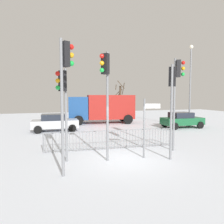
{
  "coord_description": "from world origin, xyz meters",
  "views": [
    {
      "loc": [
        -3.47,
        -9.01,
        2.98
      ],
      "look_at": [
        0.52,
        3.57,
        1.98
      ],
      "focal_mm": 33.39,
      "sensor_mm": 36.0,
      "label": 1
    }
  ],
  "objects_px": {
    "bare_tree_left": "(120,99)",
    "delivery_truck": "(102,107)",
    "traffic_light_mid_left": "(65,77)",
    "car_green_far": "(182,120)",
    "traffic_light_foreground_right": "(106,82)",
    "street_lamp": "(190,78)",
    "traffic_light_rear_left": "(63,94)",
    "traffic_light_mid_right": "(172,90)",
    "direction_sign_post": "(146,125)",
    "car_silver_trailing": "(55,122)",
    "traffic_light_rear_right": "(177,84)"
  },
  "relations": [
    {
      "from": "traffic_light_foreground_right",
      "to": "bare_tree_left",
      "type": "height_order",
      "value": "bare_tree_left"
    },
    {
      "from": "traffic_light_mid_right",
      "to": "bare_tree_left",
      "type": "relative_size",
      "value": 0.85
    },
    {
      "from": "traffic_light_foreground_right",
      "to": "bare_tree_left",
      "type": "relative_size",
      "value": 0.95
    },
    {
      "from": "car_silver_trailing",
      "to": "traffic_light_mid_right",
      "type": "bearing_deg",
      "value": -61.24
    },
    {
      "from": "direction_sign_post",
      "to": "traffic_light_rear_left",
      "type": "bearing_deg",
      "value": -166.3
    },
    {
      "from": "traffic_light_mid_left",
      "to": "car_silver_trailing",
      "type": "height_order",
      "value": "traffic_light_mid_left"
    },
    {
      "from": "car_green_far",
      "to": "traffic_light_mid_left",
      "type": "bearing_deg",
      "value": -141.52
    },
    {
      "from": "traffic_light_mid_left",
      "to": "car_green_far",
      "type": "height_order",
      "value": "traffic_light_mid_left"
    },
    {
      "from": "traffic_light_mid_left",
      "to": "car_green_far",
      "type": "xyz_separation_m",
      "value": [
        11.48,
        8.75,
        -2.92
      ]
    },
    {
      "from": "traffic_light_rear_left",
      "to": "car_silver_trailing",
      "type": "distance_m",
      "value": 9.07
    },
    {
      "from": "direction_sign_post",
      "to": "street_lamp",
      "type": "xyz_separation_m",
      "value": [
        8.55,
        7.73,
        3.05
      ]
    },
    {
      "from": "traffic_light_mid_right",
      "to": "bare_tree_left",
      "type": "distance_m",
      "value": 20.34
    },
    {
      "from": "delivery_truck",
      "to": "direction_sign_post",
      "type": "bearing_deg",
      "value": 90.87
    },
    {
      "from": "traffic_light_foreground_right",
      "to": "traffic_light_mid_right",
      "type": "relative_size",
      "value": 1.12
    },
    {
      "from": "traffic_light_mid_right",
      "to": "direction_sign_post",
      "type": "bearing_deg",
      "value": -167.61
    },
    {
      "from": "car_silver_trailing",
      "to": "delivery_truck",
      "type": "distance_m",
      "value": 6.61
    },
    {
      "from": "car_silver_trailing",
      "to": "street_lamp",
      "type": "height_order",
      "value": "street_lamp"
    },
    {
      "from": "traffic_light_mid_left",
      "to": "street_lamp",
      "type": "distance_m",
      "value": 15.27
    },
    {
      "from": "bare_tree_left",
      "to": "traffic_light_foreground_right",
      "type": "bearing_deg",
      "value": -111.63
    },
    {
      "from": "traffic_light_mid_left",
      "to": "direction_sign_post",
      "type": "bearing_deg",
      "value": 82.18
    },
    {
      "from": "bare_tree_left",
      "to": "traffic_light_rear_left",
      "type": "bearing_deg",
      "value": -116.7
    },
    {
      "from": "traffic_light_rear_right",
      "to": "bare_tree_left",
      "type": "xyz_separation_m",
      "value": [
        3.46,
        18.62,
        -1.13
      ]
    },
    {
      "from": "car_green_far",
      "to": "delivery_truck",
      "type": "distance_m",
      "value": 8.44
    },
    {
      "from": "bare_tree_left",
      "to": "traffic_light_mid_left",
      "type": "bearing_deg",
      "value": -114.97
    },
    {
      "from": "traffic_light_foreground_right",
      "to": "traffic_light_rear_left",
      "type": "bearing_deg",
      "value": 38.09
    },
    {
      "from": "traffic_light_rear_right",
      "to": "car_green_far",
      "type": "relative_size",
      "value": 1.3
    },
    {
      "from": "delivery_truck",
      "to": "street_lamp",
      "type": "relative_size",
      "value": 0.94
    },
    {
      "from": "traffic_light_foreground_right",
      "to": "traffic_light_rear_right",
      "type": "distance_m",
      "value": 4.23
    },
    {
      "from": "car_green_far",
      "to": "traffic_light_foreground_right",
      "type": "bearing_deg",
      "value": -140.55
    },
    {
      "from": "traffic_light_mid_right",
      "to": "bare_tree_left",
      "type": "bearing_deg",
      "value": 113.62
    },
    {
      "from": "traffic_light_mid_right",
      "to": "direction_sign_post",
      "type": "height_order",
      "value": "traffic_light_mid_right"
    },
    {
      "from": "traffic_light_mid_left",
      "to": "bare_tree_left",
      "type": "distance_m",
      "value": 22.58
    },
    {
      "from": "street_lamp",
      "to": "direction_sign_post",
      "type": "bearing_deg",
      "value": -137.86
    },
    {
      "from": "traffic_light_foreground_right",
      "to": "street_lamp",
      "type": "distance_m",
      "value": 13.08
    },
    {
      "from": "traffic_light_mid_left",
      "to": "traffic_light_rear_right",
      "type": "bearing_deg",
      "value": 82.59
    },
    {
      "from": "bare_tree_left",
      "to": "delivery_truck",
      "type": "bearing_deg",
      "value": -125.11
    },
    {
      "from": "traffic_light_rear_left",
      "to": "street_lamp",
      "type": "xyz_separation_m",
      "value": [
        12.36,
        7.26,
        1.59
      ]
    },
    {
      "from": "traffic_light_rear_left",
      "to": "traffic_light_mid_left",
      "type": "bearing_deg",
      "value": 145.26
    },
    {
      "from": "traffic_light_foreground_right",
      "to": "traffic_light_mid_left",
      "type": "height_order",
      "value": "traffic_light_mid_left"
    },
    {
      "from": "traffic_light_foreground_right",
      "to": "traffic_light_mid_right",
      "type": "bearing_deg",
      "value": -138.39
    },
    {
      "from": "direction_sign_post",
      "to": "street_lamp",
      "type": "distance_m",
      "value": 11.92
    },
    {
      "from": "traffic_light_foreground_right",
      "to": "direction_sign_post",
      "type": "bearing_deg",
      "value": -129.7
    },
    {
      "from": "traffic_light_rear_left",
      "to": "traffic_light_mid_right",
      "type": "xyz_separation_m",
      "value": [
        4.9,
        -0.96,
        0.17
      ]
    },
    {
      "from": "traffic_light_mid_left",
      "to": "traffic_light_rear_left",
      "type": "height_order",
      "value": "traffic_light_mid_left"
    },
    {
      "from": "car_silver_trailing",
      "to": "delivery_truck",
      "type": "relative_size",
      "value": 0.53
    },
    {
      "from": "car_silver_trailing",
      "to": "bare_tree_left",
      "type": "xyz_separation_m",
      "value": [
        9.53,
        10.08,
        1.75
      ]
    },
    {
      "from": "car_silver_trailing",
      "to": "car_green_far",
      "type": "bearing_deg",
      "value": -6.29
    },
    {
      "from": "traffic_light_rear_left",
      "to": "direction_sign_post",
      "type": "bearing_deg",
      "value": -130.26
    },
    {
      "from": "traffic_light_mid_left",
      "to": "delivery_truck",
      "type": "xyz_separation_m",
      "value": [
        5.2,
        14.31,
        -1.95
      ]
    },
    {
      "from": "direction_sign_post",
      "to": "delivery_truck",
      "type": "height_order",
      "value": "delivery_truck"
    }
  ]
}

